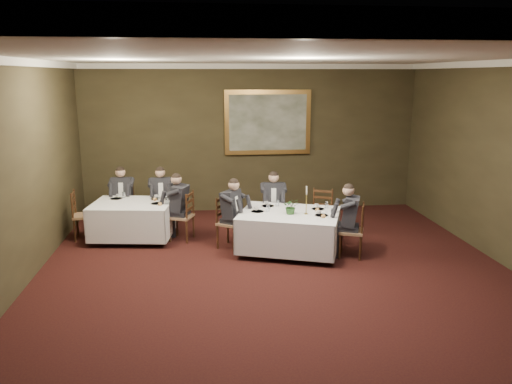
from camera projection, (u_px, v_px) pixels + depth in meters
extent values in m
plane|color=black|center=(285.00, 295.00, 7.55)|extent=(10.00, 10.00, 0.00)
cube|color=silver|center=(288.00, 56.00, 6.75)|extent=(8.00, 10.00, 0.10)
cube|color=#302818|center=(251.00, 139.00, 11.99)|extent=(8.00, 0.10, 3.50)
cube|color=white|center=(251.00, 66.00, 11.55)|extent=(8.00, 0.10, 0.12)
cube|color=white|center=(505.00, 25.00, 1.97)|extent=(8.00, 0.10, 0.12)
cube|color=black|center=(289.00, 214.00, 9.23)|extent=(2.06, 1.80, 0.04)
cube|color=white|center=(290.00, 213.00, 9.23)|extent=(2.14, 1.88, 0.02)
cube|color=white|center=(289.00, 230.00, 9.30)|extent=(2.17, 1.90, 0.65)
cube|color=black|center=(132.00, 204.00, 9.94)|extent=(1.63, 1.31, 0.04)
cube|color=white|center=(132.00, 203.00, 9.94)|extent=(1.70, 1.38, 0.02)
cube|color=white|center=(133.00, 219.00, 10.01)|extent=(1.72, 1.40, 0.65)
cube|color=#846243|center=(273.00, 212.00, 10.27)|extent=(0.47, 0.45, 0.05)
cube|color=black|center=(273.00, 199.00, 10.40)|extent=(0.38, 0.06, 0.54)
cube|color=black|center=(273.00, 195.00, 10.18)|extent=(0.44, 0.34, 0.55)
sphere|color=tan|center=(273.00, 177.00, 10.10)|extent=(0.23, 0.23, 0.21)
cube|color=#846243|center=(320.00, 215.00, 10.06)|extent=(0.58, 0.57, 0.05)
cube|color=black|center=(323.00, 201.00, 10.17)|extent=(0.35, 0.20, 0.54)
cube|color=#846243|center=(231.00, 223.00, 9.54)|extent=(0.59, 0.60, 0.05)
cube|color=black|center=(222.00, 209.00, 9.57)|extent=(0.24, 0.33, 0.54)
cube|color=black|center=(230.00, 204.00, 9.45)|extent=(0.49, 0.52, 0.55)
sphere|color=tan|center=(230.00, 184.00, 9.36)|extent=(0.29, 0.29, 0.21)
cube|color=#846243|center=(351.00, 231.00, 9.04)|extent=(0.55, 0.56, 0.05)
cube|color=black|center=(363.00, 219.00, 8.94)|extent=(0.16, 0.37, 0.54)
cube|color=black|center=(352.00, 211.00, 8.96)|extent=(0.44, 0.50, 0.55)
sphere|color=tan|center=(353.00, 191.00, 8.87)|extent=(0.27, 0.27, 0.21)
cube|color=#846243|center=(123.00, 206.00, 10.78)|extent=(0.46, 0.44, 0.05)
cube|color=black|center=(124.00, 193.00, 10.91)|extent=(0.38, 0.05, 0.54)
cube|color=black|center=(122.00, 189.00, 10.70)|extent=(0.44, 0.33, 0.55)
sphere|color=tan|center=(121.00, 172.00, 10.61)|extent=(0.22, 0.22, 0.21)
cube|color=#846243|center=(162.00, 206.00, 10.76)|extent=(0.46, 0.44, 0.05)
cube|color=black|center=(162.00, 193.00, 10.89)|extent=(0.38, 0.04, 0.54)
cube|color=black|center=(161.00, 189.00, 10.67)|extent=(0.43, 0.33, 0.55)
sphere|color=tan|center=(160.00, 172.00, 10.59)|extent=(0.22, 0.22, 0.21)
cube|color=#846243|center=(181.00, 216.00, 9.98)|extent=(0.54, 0.56, 0.05)
cube|color=black|center=(190.00, 205.00, 9.88)|extent=(0.16, 0.37, 0.54)
cube|color=black|center=(181.00, 198.00, 9.89)|extent=(0.43, 0.50, 0.55)
sphere|color=tan|center=(180.00, 180.00, 9.80)|extent=(0.27, 0.27, 0.21)
cube|color=#846243|center=(84.00, 216.00, 10.02)|extent=(0.46, 0.48, 0.05)
cube|color=black|center=(73.00, 204.00, 9.93)|extent=(0.07, 0.38, 0.54)
imported|color=#2D5926|center=(291.00, 206.00, 9.10)|extent=(0.28, 0.25, 0.31)
cylinder|color=#B19436|center=(306.00, 213.00, 9.13)|extent=(0.08, 0.08, 0.02)
cylinder|color=#B19436|center=(306.00, 203.00, 9.08)|extent=(0.02, 0.02, 0.36)
cylinder|color=white|center=(307.00, 189.00, 9.02)|extent=(0.02, 0.02, 0.16)
cylinder|color=white|center=(268.00, 205.00, 9.69)|extent=(0.25, 0.25, 0.01)
cylinder|color=white|center=(267.00, 202.00, 9.83)|extent=(0.08, 0.08, 0.05)
cylinder|color=white|center=(277.00, 202.00, 9.69)|extent=(0.06, 0.06, 0.14)
cylinder|color=white|center=(116.00, 198.00, 10.26)|extent=(0.25, 0.25, 0.01)
cylinder|color=white|center=(117.00, 195.00, 10.40)|extent=(0.08, 0.08, 0.05)
cylinder|color=white|center=(124.00, 195.00, 10.27)|extent=(0.06, 0.06, 0.14)
cube|color=#C49347|center=(268.00, 122.00, 11.88)|extent=(2.06, 0.08, 1.53)
cube|color=#3F452E|center=(268.00, 123.00, 11.84)|extent=(1.84, 0.01, 1.31)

